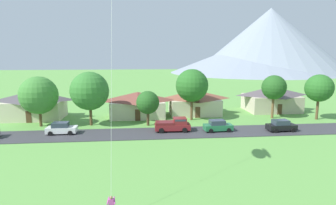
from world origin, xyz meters
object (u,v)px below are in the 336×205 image
Objects in this scene: house_rightmost at (271,98)px; tree_left_of_center at (148,103)px; tree_near_left at (90,91)px; parked_car_white_west_end at (61,128)px; parked_car_black_mid_east at (281,126)px; tree_right_of_center at (274,87)px; house_right_center at (35,104)px; house_left_center at (138,104)px; pickup_truck_maroon_west_side at (173,125)px; parked_car_green_mid_west at (218,126)px; tree_far_right at (39,95)px; house_leftmost at (194,102)px; tree_near_right at (319,88)px; tree_center at (192,85)px.

tree_left_of_center is (-25.14, -9.49, 1.18)m from house_rightmost.
parked_car_white_west_end is at bearing -124.54° from tree_near_left.
tree_right_of_center is at bearing 72.16° from parked_car_black_mid_east.
tree_right_of_center is at bearing 7.91° from tree_left_of_center.
parked_car_white_west_end is at bearing -55.37° from house_right_center.
parked_car_black_mid_east is at bearing -107.84° from tree_right_of_center.
house_left_center is 11.76m from pickup_truck_maroon_west_side.
tree_left_of_center is (9.17, -1.01, -1.85)m from tree_near_left.
pickup_truck_maroon_west_side reaches higher than parked_car_green_mid_west.
tree_far_right is at bearing 167.98° from parked_car_green_mid_west.
parked_car_white_west_end is at bearing -136.71° from house_left_center.
house_left_center is 24.49m from tree_right_of_center.
tree_far_right reaches higher than house_left_center.
parked_car_white_west_end is at bearing -168.72° from tree_right_of_center.
house_left_center is 26.99m from house_rightmost.
tree_far_right reaches higher than house_right_center.
house_right_center reaches higher than house_leftmost.
tree_near_right reaches higher than tree_right_of_center.
house_left_center reaches higher than pickup_truck_maroon_west_side.
parked_car_green_mid_west is at bearing -71.91° from tree_center.
tree_right_of_center is 0.97× the size of tree_near_right.
tree_center is at bearing 4.55° from tree_far_right.
tree_right_of_center is 39.50m from tree_far_right.
tree_right_of_center reaches higher than house_rightmost.
tree_right_of_center is (42.20, -3.60, 2.92)m from house_right_center.
tree_right_of_center is 1.80× the size of parked_car_green_mid_west.
house_leftmost is at bearing 95.24° from parked_car_green_mid_west.
tree_far_right is 1.90× the size of parked_car_white_west_end.
parked_car_black_mid_east is at bearing -35.82° from tree_center.
parked_car_green_mid_west is (10.22, -4.65, -2.88)m from tree_left_of_center.
tree_right_of_center reaches higher than house_right_center.
tree_near_left is 1.09× the size of tree_near_right.
tree_left_of_center is at bearing 164.35° from parked_car_black_mid_east.
tree_far_right is 1.87× the size of parked_car_black_mid_east.
tree_near_right reaches higher than house_right_center.
parked_car_green_mid_west is at bearing -42.80° from house_left_center.
house_rightmost is 18.91m from tree_center.
tree_near_right is at bearing 7.06° from parked_car_white_west_end.
parked_car_black_mid_east is at bearing -2.93° from parked_car_white_west_end.
house_left_center is at bearing 137.20° from parked_car_green_mid_west.
tree_far_right reaches higher than tree_left_of_center.
tree_far_right is (2.76, -5.56, 2.39)m from house_right_center.
tree_left_of_center is 0.63× the size of tree_center.
tree_near_left is at bearing 173.73° from tree_left_of_center.
house_left_center is at bearing -173.34° from house_rightmost.
house_leftmost reaches higher than parked_car_green_mid_west.
house_right_center is at bearing 155.37° from pickup_truck_maroon_west_side.
parked_car_white_west_end is (-34.90, -6.96, -4.67)m from tree_right_of_center.
pickup_truck_maroon_west_side is (5.32, -10.40, -1.33)m from house_left_center.
parked_car_green_mid_west is at bearing -16.27° from tree_near_left.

